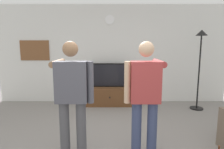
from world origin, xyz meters
TOP-DOWN VIEW (x-y plane):
  - back_wall at (0.00, 2.95)m, footprint 6.40×0.10m
  - tv_stand at (-0.07, 2.60)m, footprint 1.33×0.54m
  - television at (-0.07, 2.65)m, footprint 1.04×0.07m
  - wall_clock at (-0.07, 2.89)m, footprint 0.25×0.03m
  - framed_picture at (-2.16, 2.90)m, footprint 0.80×0.04m
  - floor_lamp at (2.15, 2.24)m, footprint 0.32×0.32m
  - person_standing_nearer_lamp at (-0.57, 0.12)m, footprint 0.61×0.78m
  - person_standing_nearer_couch at (0.45, 0.13)m, footprint 0.59×0.78m

SIDE VIEW (x-z plane):
  - tv_stand at x=-0.07m, z-range 0.00..0.49m
  - television at x=-0.07m, z-range 0.49..1.13m
  - person_standing_nearer_couch at x=0.45m, z-range 0.11..1.78m
  - person_standing_nearer_lamp at x=-0.57m, z-range 0.11..1.79m
  - back_wall at x=0.00m, z-range 0.00..2.70m
  - floor_lamp at x=2.15m, z-range 0.42..2.40m
  - framed_picture at x=-2.16m, z-range 1.19..1.74m
  - wall_clock at x=-0.07m, z-range 2.16..2.41m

